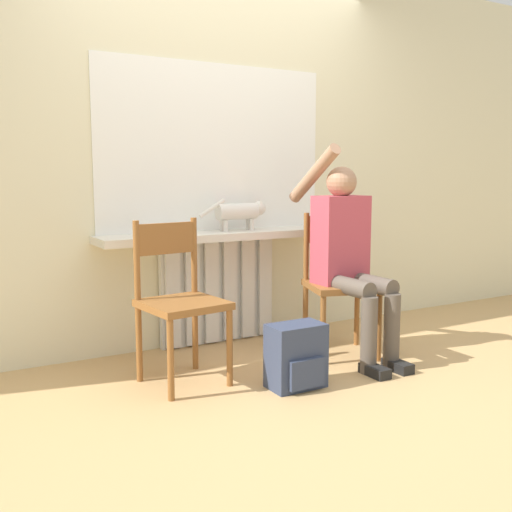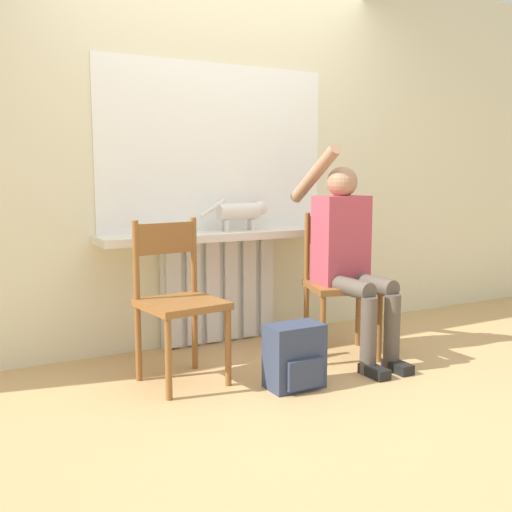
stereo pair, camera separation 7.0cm
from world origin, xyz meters
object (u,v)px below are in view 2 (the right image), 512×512
at_px(backpack, 295,357).
at_px(chair_left, 178,298).
at_px(chair_right, 340,281).
at_px(person, 349,251).
at_px(cat, 242,211).

bearing_deg(backpack, chair_left, 141.69).
distance_m(chair_left, chair_right, 1.13).
bearing_deg(person, chair_left, 174.55).
bearing_deg(chair_left, chair_right, -6.86).
height_order(cat, backpack, cat).
distance_m(chair_right, backpack, 0.80).
relative_size(person, backpack, 3.80).
height_order(person, cat, person).
xyz_separation_m(chair_left, chair_right, (1.13, -0.00, 0.00)).
bearing_deg(backpack, chair_right, 33.92).
distance_m(person, cat, 0.80).
relative_size(chair_right, cat, 1.82).
height_order(chair_left, cat, cat).
relative_size(chair_left, chair_right, 1.00).
height_order(chair_right, person, person).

